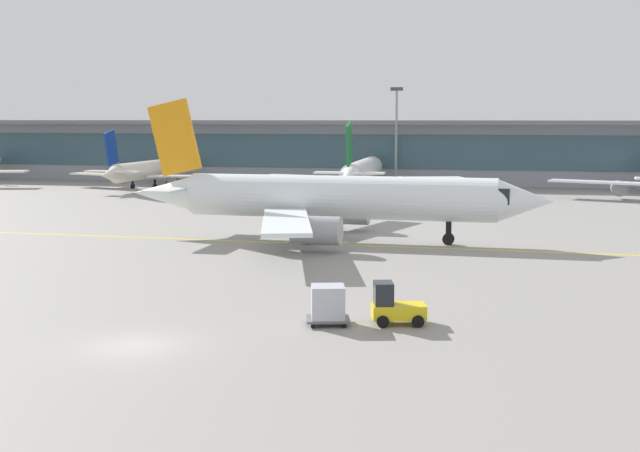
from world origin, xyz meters
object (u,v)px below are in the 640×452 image
object	(u,v)px
baggage_tug	(394,306)
cargo_dolly_lead	(328,304)
gate_airplane_1	(147,170)
apron_light_mast_1	(396,132)
gate_airplane_2	(362,171)
taxiing_regional_jet	(334,198)

from	to	relation	value
baggage_tug	cargo_dolly_lead	size ratio (longest dim) A/B	1.18
gate_airplane_1	apron_light_mast_1	world-z (taller)	apron_light_mast_1
baggage_tug	apron_light_mast_1	world-z (taller)	apron_light_mast_1
gate_airplane_1	cargo_dolly_lead	size ratio (longest dim) A/B	10.57
gate_airplane_2	apron_light_mast_1	bearing A→B (deg)	-16.75
taxiing_regional_jet	cargo_dolly_lead	bearing A→B (deg)	-78.35
gate_airplane_1	baggage_tug	bearing A→B (deg)	-145.35
gate_airplane_1	apron_light_mast_1	xyz separation A→B (m)	(34.35, 10.20, 5.32)
taxiing_regional_jet	apron_light_mast_1	world-z (taller)	apron_light_mast_1
baggage_tug	gate_airplane_2	bearing A→B (deg)	86.17
baggage_tug	taxiing_regional_jet	bearing A→B (deg)	92.84
cargo_dolly_lead	apron_light_mast_1	size ratio (longest dim) A/B	0.17
gate_airplane_2	cargo_dolly_lead	size ratio (longest dim) A/B	11.94
baggage_tug	cargo_dolly_lead	distance (m)	3.24
gate_airplane_2	taxiing_regional_jet	size ratio (longest dim) A/B	0.82
apron_light_mast_1	cargo_dolly_lead	bearing A→B (deg)	-85.71
cargo_dolly_lead	gate_airplane_2	bearing A→B (deg)	83.58
taxiing_regional_jet	baggage_tug	bearing A→B (deg)	-71.68
gate_airplane_1	cargo_dolly_lead	bearing A→B (deg)	-147.49
gate_airplane_1	gate_airplane_2	xyz separation A→B (m)	(31.14, -1.12, 0.34)
cargo_dolly_lead	gate_airplane_1	bearing A→B (deg)	105.42
gate_airplane_1	cargo_dolly_lead	world-z (taller)	gate_airplane_1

